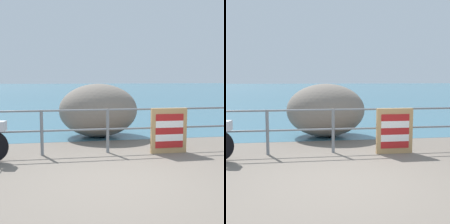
{
  "view_description": "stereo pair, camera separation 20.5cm",
  "coord_description": "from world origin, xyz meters",
  "views": [
    {
      "loc": [
        -0.99,
        -4.62,
        1.71
      ],
      "look_at": [
        0.17,
        2.42,
        0.9
      ],
      "focal_mm": 47.37,
      "sensor_mm": 36.0,
      "label": 1
    },
    {
      "loc": [
        -0.79,
        -4.65,
        1.71
      ],
      "look_at": [
        0.17,
        2.42,
        0.9
      ],
      "focal_mm": 47.37,
      "sensor_mm": 36.0,
      "label": 2
    }
  ],
  "objects": [
    {
      "name": "ground_plane",
      "position": [
        0.0,
        20.0,
        -0.05
      ],
      "size": [
        120.0,
        120.0,
        0.1
      ],
      "primitive_type": "cube",
      "color": "#6B6056"
    },
    {
      "name": "sea_surface",
      "position": [
        0.0,
        48.32,
        0.0
      ],
      "size": [
        120.0,
        90.0,
        0.01
      ],
      "primitive_type": "cube",
      "color": "#38667A",
      "rests_on": "ground_plane"
    },
    {
      "name": "promenade_railing",
      "position": [
        -0.0,
        2.02,
        0.64
      ],
      "size": [
        8.98,
        0.07,
        1.02
      ],
      "color": "slate",
      "rests_on": "ground_plane"
    },
    {
      "name": "folded_deckchair_stack",
      "position": [
        1.38,
        1.77,
        0.52
      ],
      "size": [
        0.84,
        0.1,
        1.04
      ],
      "color": "tan",
      "rests_on": "ground_plane"
    },
    {
      "name": "breakwater_boulder_main",
      "position": [
        0.02,
        4.0,
        0.78
      ],
      "size": [
        2.3,
        1.88,
        1.56
      ],
      "color": "slate",
      "rests_on": "ground"
    }
  ]
}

